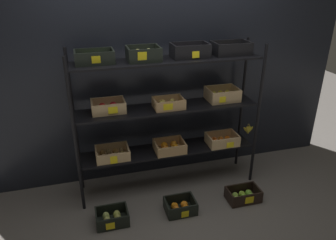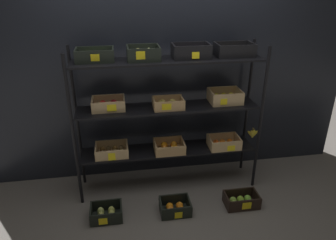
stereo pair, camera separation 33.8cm
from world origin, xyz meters
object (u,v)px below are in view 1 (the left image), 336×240
Objects in this scene: crate_ground_pear at (112,218)px; crate_ground_orange at (180,207)px; display_rack at (169,103)px; crate_ground_apple_green at (243,196)px.

crate_ground_pear and crate_ground_orange have the same top height.
crate_ground_pear is 1.02× the size of crate_ground_orange.
display_rack is 5.84× the size of crate_ground_apple_green.
display_rack is 1.06m from crate_ground_orange.
crate_ground_orange is at bearing 179.67° from crate_ground_apple_green.
crate_ground_pear is 0.90× the size of crate_ground_apple_green.
display_rack is at bearing 34.18° from crate_ground_pear.
crate_ground_pear is 1.38m from crate_ground_apple_green.
crate_ground_apple_green is (0.70, -0.00, -0.00)m from crate_ground_orange.
crate_ground_apple_green is (0.68, -0.50, -0.94)m from display_rack.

